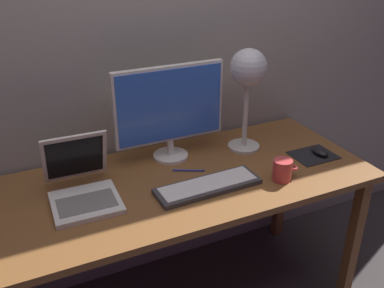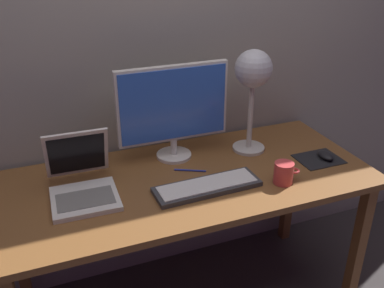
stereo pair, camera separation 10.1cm
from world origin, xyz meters
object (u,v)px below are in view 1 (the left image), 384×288
(keyboard_main, at_px, (208,186))
(laptop, at_px, (81,181))
(coffee_mug, at_px, (283,170))
(desk_lamp, at_px, (248,75))
(mouse, at_px, (320,151))
(pen, at_px, (189,170))
(monitor, at_px, (170,108))

(keyboard_main, height_order, laptop, laptop)
(coffee_mug, bearing_deg, desk_lamp, 88.11)
(laptop, height_order, mouse, laptop)
(laptop, distance_m, desk_lamp, 0.86)
(mouse, bearing_deg, laptop, 173.23)
(laptop, xyz_separation_m, pen, (0.46, -0.01, -0.06))
(coffee_mug, height_order, pen, coffee_mug)
(monitor, relative_size, mouse, 5.29)
(desk_lamp, distance_m, coffee_mug, 0.46)
(mouse, relative_size, pen, 0.69)
(laptop, bearing_deg, monitor, 18.52)
(mouse, bearing_deg, monitor, 156.65)
(monitor, relative_size, keyboard_main, 1.14)
(keyboard_main, bearing_deg, mouse, 3.57)
(coffee_mug, distance_m, pen, 0.40)
(pen, bearing_deg, coffee_mug, -35.12)
(monitor, bearing_deg, pen, -82.45)
(mouse, relative_size, coffee_mug, 0.83)
(monitor, distance_m, laptop, 0.50)
(keyboard_main, height_order, coffee_mug, coffee_mug)
(keyboard_main, distance_m, pen, 0.16)
(keyboard_main, bearing_deg, desk_lamp, 38.16)
(desk_lamp, distance_m, mouse, 0.50)
(pen, bearing_deg, laptop, 179.23)
(desk_lamp, xyz_separation_m, pen, (-0.34, -0.10, -0.36))
(keyboard_main, height_order, pen, keyboard_main)
(monitor, height_order, coffee_mug, monitor)
(monitor, bearing_deg, mouse, -23.35)
(desk_lamp, bearing_deg, coffee_mug, -91.89)
(monitor, height_order, laptop, monitor)
(keyboard_main, bearing_deg, coffee_mug, -12.57)
(mouse, height_order, coffee_mug, coffee_mug)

